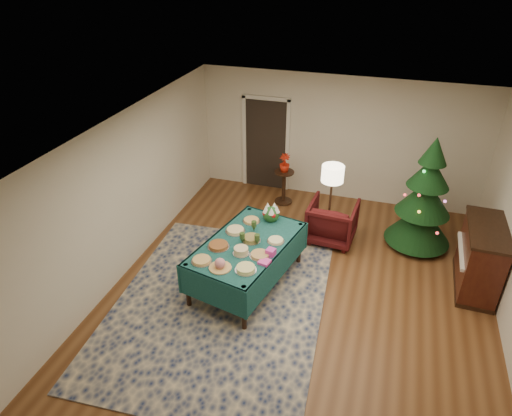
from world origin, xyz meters
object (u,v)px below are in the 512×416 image
(side_table, at_px, (284,187))
(piano, at_px, (480,259))
(floor_lamp, at_px, (332,179))
(armchair, at_px, (332,220))
(gift_box, at_px, (271,252))
(potted_plant, at_px, (284,167))
(christmas_tree, at_px, (424,199))
(buffet_table, at_px, (247,251))

(side_table, relative_size, piano, 0.56)
(floor_lamp, bearing_deg, piano, -11.09)
(armchair, bearing_deg, piano, 168.92)
(armchair, bearing_deg, floor_lamp, 76.60)
(floor_lamp, bearing_deg, gift_box, -109.70)
(potted_plant, bearing_deg, christmas_tree, -16.27)
(gift_box, xyz_separation_m, side_table, (-0.56, 3.04, -0.50))
(armchair, distance_m, floor_lamp, 0.95)
(christmas_tree, bearing_deg, side_table, 163.73)
(gift_box, bearing_deg, potted_plant, 100.36)
(piano, bearing_deg, armchair, 164.90)
(floor_lamp, relative_size, christmas_tree, 0.75)
(side_table, relative_size, christmas_tree, 0.35)
(gift_box, distance_m, piano, 3.40)
(floor_lamp, relative_size, side_table, 2.17)
(armchair, height_order, side_table, armchair)
(buffet_table, distance_m, floor_lamp, 2.01)
(buffet_table, xyz_separation_m, potted_plant, (-0.10, 2.84, 0.21))
(floor_lamp, bearing_deg, buffet_table, -124.95)
(armchair, bearing_deg, side_table, -38.64)
(gift_box, distance_m, armchair, 2.07)
(gift_box, relative_size, floor_lamp, 0.08)
(side_table, height_order, potted_plant, potted_plant)
(potted_plant, bearing_deg, gift_box, -79.64)
(armchair, bearing_deg, gift_box, 74.52)
(armchair, height_order, christmas_tree, christmas_tree)
(floor_lamp, relative_size, potted_plant, 4.11)
(gift_box, height_order, piano, piano)
(buffet_table, relative_size, christmas_tree, 1.06)
(gift_box, relative_size, armchair, 0.15)
(gift_box, bearing_deg, side_table, 100.36)
(gift_box, relative_size, christmas_tree, 0.06)
(floor_lamp, height_order, potted_plant, floor_lamp)
(gift_box, relative_size, potted_plant, 0.33)
(armchair, relative_size, potted_plant, 2.23)
(gift_box, height_order, potted_plant, potted_plant)
(gift_box, xyz_separation_m, piano, (3.15, 1.24, -0.30))
(gift_box, xyz_separation_m, floor_lamp, (0.62, 1.74, 0.52))
(gift_box, height_order, side_table, gift_box)
(christmas_tree, bearing_deg, gift_box, -135.10)
(armchair, xyz_separation_m, christmas_tree, (1.56, 0.32, 0.53))
(floor_lamp, relative_size, piano, 1.21)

